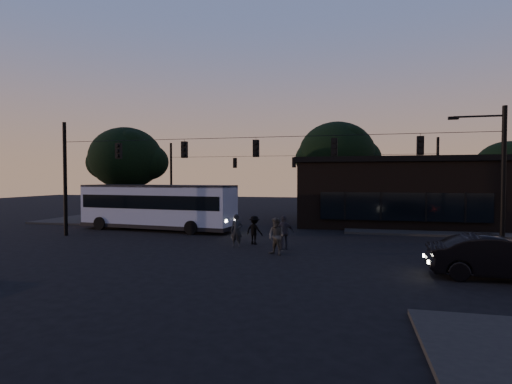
% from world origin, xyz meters
% --- Properties ---
extents(ground, '(120.00, 120.00, 0.00)m').
position_xyz_m(ground, '(0.00, 0.00, 0.00)').
color(ground, black).
rests_on(ground, ground).
extents(sidewalk_far_right, '(14.00, 10.00, 0.15)m').
position_xyz_m(sidewalk_far_right, '(12.00, 14.00, 0.07)').
color(sidewalk_far_right, black).
rests_on(sidewalk_far_right, ground).
extents(sidewalk_far_left, '(14.00, 10.00, 0.15)m').
position_xyz_m(sidewalk_far_left, '(-14.00, 14.00, 0.07)').
color(sidewalk_far_left, black).
rests_on(sidewalk_far_left, ground).
extents(building, '(15.40, 10.41, 5.40)m').
position_xyz_m(building, '(9.00, 15.97, 2.71)').
color(building, black).
rests_on(building, ground).
extents(tree_behind, '(7.60, 7.60, 9.43)m').
position_xyz_m(tree_behind, '(4.00, 22.00, 6.19)').
color(tree_behind, black).
rests_on(tree_behind, ground).
extents(tree_right, '(5.20, 5.20, 6.86)m').
position_xyz_m(tree_right, '(18.00, 18.00, 4.63)').
color(tree_right, black).
rests_on(tree_right, ground).
extents(tree_left, '(6.40, 6.40, 8.30)m').
position_xyz_m(tree_left, '(-14.00, 13.00, 5.57)').
color(tree_left, black).
rests_on(tree_left, ground).
extents(signal_rig_near, '(26.24, 0.30, 7.50)m').
position_xyz_m(signal_rig_near, '(0.00, 4.00, 4.45)').
color(signal_rig_near, black).
rests_on(signal_rig_near, ground).
extents(signal_rig_far, '(26.24, 0.30, 7.50)m').
position_xyz_m(signal_rig_far, '(0.00, 20.00, 4.20)').
color(signal_rig_far, black).
rests_on(signal_rig_far, ground).
extents(bus, '(11.97, 3.93, 3.31)m').
position_xyz_m(bus, '(-8.38, 7.95, 1.86)').
color(bus, '#8E98B5').
rests_on(bus, ground).
extents(car, '(5.07, 1.93, 1.65)m').
position_xyz_m(car, '(10.87, -2.16, 0.83)').
color(car, black).
rests_on(car, ground).
extents(pedestrian_a, '(0.70, 0.50, 1.82)m').
position_xyz_m(pedestrian_a, '(-0.72, 2.37, 0.91)').
color(pedestrian_a, black).
rests_on(pedestrian_a, ground).
extents(pedestrian_b, '(1.12, 1.04, 1.85)m').
position_xyz_m(pedestrian_b, '(1.83, 0.67, 0.92)').
color(pedestrian_b, '#353530').
rests_on(pedestrian_b, ground).
extents(pedestrian_c, '(1.15, 0.75, 1.81)m').
position_xyz_m(pedestrian_c, '(1.97, 2.28, 0.91)').
color(pedestrian_c, '#24242C').
rests_on(pedestrian_c, ground).
extents(pedestrian_d, '(1.21, 0.96, 1.65)m').
position_xyz_m(pedestrian_d, '(0.03, 3.46, 0.82)').
color(pedestrian_d, black).
rests_on(pedestrian_d, ground).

